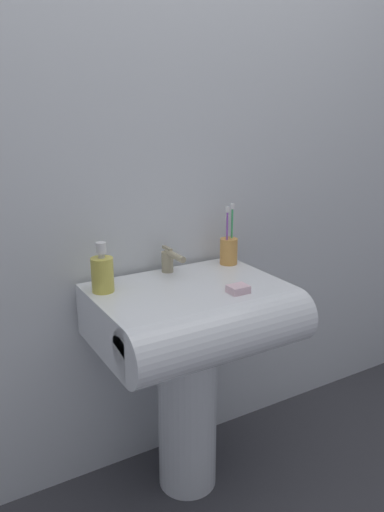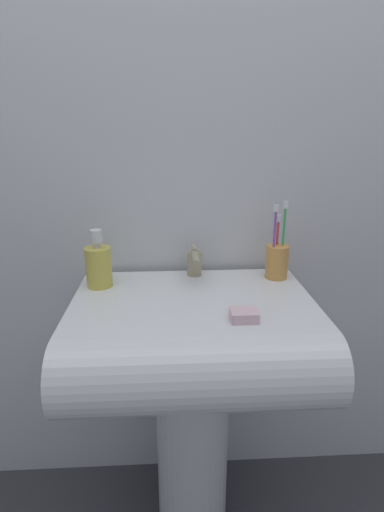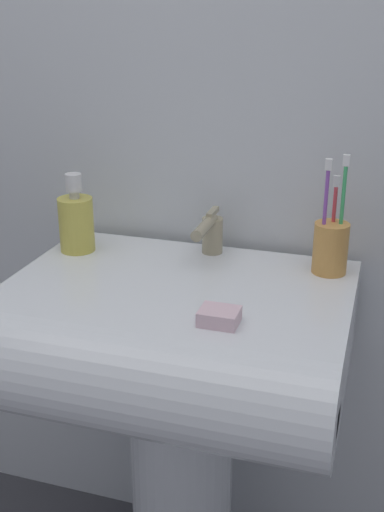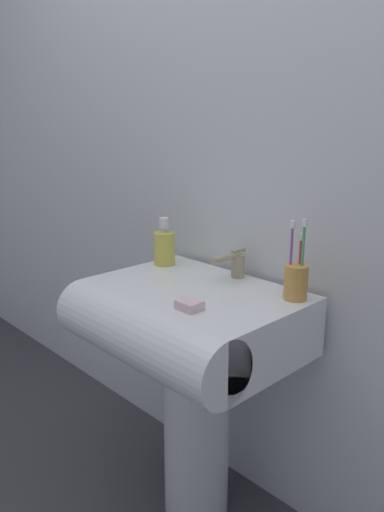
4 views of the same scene
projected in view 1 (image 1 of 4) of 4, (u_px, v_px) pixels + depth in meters
The scene contains 8 objects.
ground_plane at pixel (188, 480), 1.83m from camera, with size 6.00×6.00×0.00m, color #38383D.
wall_back at pixel (150, 141), 1.68m from camera, with size 5.00×0.05×2.40m, color silver.
sink_pedestal at pixel (187, 411), 1.74m from camera, with size 0.21×0.21×0.59m, color white.
sink_basin at pixel (196, 317), 1.58m from camera, with size 0.61×0.49×0.17m.
faucet at pixel (170, 260), 1.72m from camera, with size 0.04×0.14×0.09m.
toothbrush_cup at pixel (229, 250), 1.82m from camera, with size 0.06×0.06×0.22m.
soap_bottle at pixel (102, 273), 1.55m from camera, with size 0.07×0.07×0.16m.
bar_soap at pixel (238, 289), 1.55m from camera, with size 0.06×0.05×0.02m, color silver.
Camera 1 is at (-0.75, -1.31, 1.32)m, focal length 35.00 mm.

